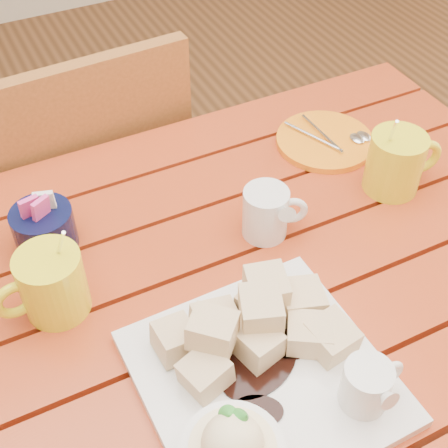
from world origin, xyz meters
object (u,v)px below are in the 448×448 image
orange_saucer (326,141)px  chair_far (82,205)px  table (207,349)px  dessert_plate (259,381)px  coffee_mug_right (397,162)px  coffee_mug_left (50,284)px

orange_saucer → chair_far: size_ratio=0.19×
table → dessert_plate: bearing=-91.5°
coffee_mug_right → orange_saucer: coffee_mug_right is taller
coffee_mug_left → chair_far: (0.14, 0.46, -0.30)m
dessert_plate → coffee_mug_right: (0.37, 0.23, 0.02)m
coffee_mug_left → orange_saucer: 0.54m
table → orange_saucer: size_ratio=7.14×
chair_far → orange_saucer: bearing=137.2°
dessert_plate → chair_far: 0.75m
orange_saucer → chair_far: 0.56m
dessert_plate → coffee_mug_left: coffee_mug_left is taller
dessert_plate → coffee_mug_left: (-0.18, 0.23, 0.02)m
table → orange_saucer: 0.42m
dessert_plate → table: bearing=88.5°
coffee_mug_right → chair_far: bearing=141.1°
coffee_mug_left → dessert_plate: bearing=-59.0°
coffee_mug_left → coffee_mug_right: bearing=-5.9°
dessert_plate → orange_saucer: dessert_plate is taller
dessert_plate → orange_saucer: 0.51m
coffee_mug_right → dessert_plate: bearing=-138.8°
table → coffee_mug_right: bearing=12.4°
table → coffee_mug_right: size_ratio=8.20×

